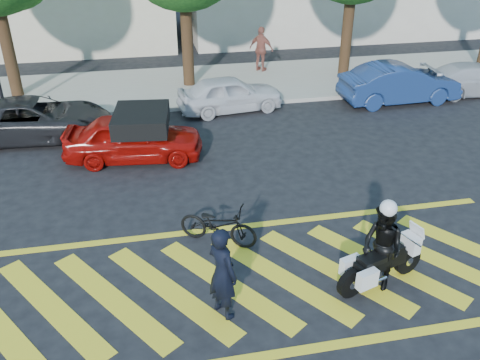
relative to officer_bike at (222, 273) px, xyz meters
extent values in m
plane|color=black|center=(0.80, 0.75, -0.92)|extent=(90.00, 90.00, 0.00)
cube|color=#9E998E|center=(0.80, 12.75, -0.84)|extent=(60.00, 5.00, 0.15)
cube|color=yellow|center=(-3.10, 0.75, -0.91)|extent=(2.43, 3.21, 0.01)
cube|color=yellow|center=(-2.00, 0.75, -0.91)|extent=(2.43, 3.21, 0.01)
cube|color=yellow|center=(-0.90, 0.75, -0.91)|extent=(2.43, 3.21, 0.01)
cube|color=yellow|center=(0.20, 0.75, -0.91)|extent=(2.43, 3.21, 0.01)
cube|color=yellow|center=(1.30, 0.75, -0.91)|extent=(2.43, 3.21, 0.01)
cube|color=yellow|center=(2.40, 0.75, -0.91)|extent=(2.43, 3.21, 0.01)
cube|color=yellow|center=(3.50, 0.75, -0.91)|extent=(2.43, 3.21, 0.01)
cube|color=yellow|center=(4.60, 0.75, -0.91)|extent=(2.43, 3.21, 0.01)
cube|color=yellow|center=(5.70, 0.75, -0.91)|extent=(2.43, 3.21, 0.01)
cube|color=yellow|center=(0.80, -1.15, -0.91)|extent=(12.00, 0.20, 0.01)
cube|color=yellow|center=(0.80, 2.65, -0.91)|extent=(12.00, 0.20, 0.01)
cylinder|color=black|center=(-5.70, 12.75, 1.08)|extent=(0.44, 0.44, 4.00)
cylinder|color=black|center=(0.80, 12.75, 1.08)|extent=(0.44, 0.44, 4.00)
cylinder|color=black|center=(7.30, 12.75, 1.08)|extent=(0.44, 0.44, 4.00)
imported|color=black|center=(0.00, 0.00, 0.00)|extent=(0.72, 0.80, 1.84)
imported|color=black|center=(0.27, 2.17, -0.46)|extent=(1.83, 1.41, 0.93)
cylinder|color=black|center=(2.44, -0.03, -0.61)|extent=(0.62, 0.31, 0.61)
cylinder|color=silver|center=(2.44, -0.03, -0.61)|extent=(0.22, 0.20, 0.18)
cylinder|color=black|center=(3.81, 0.41, -0.61)|extent=(0.62, 0.31, 0.61)
cylinder|color=silver|center=(3.81, 0.41, -0.61)|extent=(0.22, 0.20, 0.18)
cube|color=black|center=(3.08, 0.17, -0.38)|extent=(1.17, 0.58, 0.28)
cube|color=black|center=(3.35, 0.26, -0.20)|extent=(0.48, 0.39, 0.20)
cube|color=black|center=(2.87, 0.10, -0.22)|extent=(0.58, 0.45, 0.11)
cube|color=silver|center=(3.81, 0.41, -0.20)|extent=(0.31, 0.43, 0.37)
cube|color=silver|center=(2.51, 0.24, -0.41)|extent=(0.45, 0.28, 0.35)
cube|color=silver|center=(2.66, -0.22, -0.41)|extent=(0.45, 0.28, 0.35)
imported|color=black|center=(3.08, 0.19, -0.04)|extent=(0.90, 1.02, 1.76)
imported|color=#9A0B07|center=(-1.44, 6.71, -0.25)|extent=(4.06, 2.01, 1.33)
imported|color=black|center=(-4.44, 8.78, -0.27)|extent=(4.77, 2.41, 1.29)
imported|color=silver|center=(1.95, 9.95, -0.29)|extent=(3.85, 1.95, 1.26)
imported|color=navy|center=(8.21, 9.60, -0.20)|extent=(4.41, 1.67, 1.43)
imported|color=#B0B2B8|center=(11.50, 9.87, -0.33)|extent=(4.13, 1.83, 1.18)
imported|color=#9B5446|center=(4.04, 13.98, 0.16)|extent=(1.13, 1.04, 1.86)
camera|label=1|loc=(-1.07, -6.88, 5.71)|focal=38.00mm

